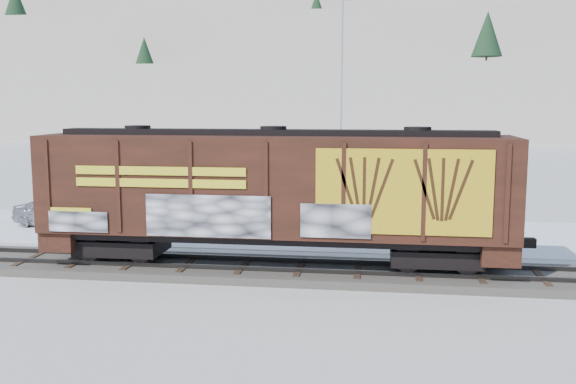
# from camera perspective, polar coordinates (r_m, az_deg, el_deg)

# --- Properties ---
(ground) EXTENTS (500.00, 500.00, 0.00)m
(ground) POSITION_cam_1_polar(r_m,az_deg,el_deg) (22.89, -3.91, -7.17)
(ground) COLOR white
(ground) RESTS_ON ground
(rail_track) EXTENTS (50.00, 3.40, 0.43)m
(rail_track) POSITION_cam_1_polar(r_m,az_deg,el_deg) (22.85, -3.91, -6.82)
(rail_track) COLOR #59544C
(rail_track) RESTS_ON ground
(parking_strip) EXTENTS (40.00, 8.00, 0.03)m
(parking_strip) POSITION_cam_1_polar(r_m,az_deg,el_deg) (30.07, -0.95, -3.48)
(parking_strip) COLOR white
(parking_strip) RESTS_ON ground
(hillside) EXTENTS (360.00, 110.00, 93.00)m
(hillside) POSITION_cam_1_polar(r_m,az_deg,el_deg) (161.70, 6.51, 10.83)
(hillside) COLOR white
(hillside) RESTS_ON ground
(hopper_railcar) EXTENTS (16.09, 3.06, 4.63)m
(hopper_railcar) POSITION_cam_1_polar(r_m,az_deg,el_deg) (22.10, -1.29, 0.21)
(hopper_railcar) COLOR black
(hopper_railcar) RESTS_ON rail_track
(flagpole) EXTENTS (2.30, 0.90, 12.35)m
(flagpole) POSITION_cam_1_polar(r_m,az_deg,el_deg) (33.83, 4.90, 5.63)
(flagpole) COLOR silver
(flagpole) RESTS_ON ground
(car_silver) EXTENTS (4.29, 2.60, 1.37)m
(car_silver) POSITION_cam_1_polar(r_m,az_deg,el_deg) (32.92, -20.21, -1.74)
(car_silver) COLOR #A4A6AB
(car_silver) RESTS_ON parking_strip
(car_white) EXTENTS (5.34, 2.63, 1.68)m
(car_white) POSITION_cam_1_polar(r_m,az_deg,el_deg) (29.01, -0.45, -2.17)
(car_white) COLOR silver
(car_white) RESTS_ON parking_strip
(car_dark) EXTENTS (5.47, 3.54, 1.48)m
(car_dark) POSITION_cam_1_polar(r_m,az_deg,el_deg) (30.44, 13.63, -2.12)
(car_dark) COLOR black
(car_dark) RESTS_ON parking_strip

